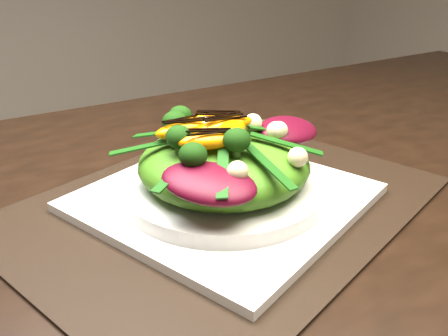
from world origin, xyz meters
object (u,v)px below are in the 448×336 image
plate_base (224,197)px  dining_table (348,178)px  placemat (224,203)px  lettuce_mound (224,163)px  salad_bowl (224,187)px  orange_segment (220,125)px

plate_base → dining_table: bearing=1.2°
placemat → lettuce_mound: lettuce_mound is taller
salad_bowl → orange_segment: (0.00, 0.01, 0.07)m
salad_bowl → lettuce_mound: bearing=90.0°
placemat → lettuce_mound: bearing=90.0°
orange_segment → placemat: bearing=-102.6°
placemat → plate_base: (0.00, 0.00, 0.01)m
salad_bowl → orange_segment: bearing=77.4°
plate_base → lettuce_mound: 0.04m
dining_table → lettuce_mound: dining_table is taller
dining_table → orange_segment: size_ratio=24.20×
plate_base → salad_bowl: (0.00, 0.00, 0.01)m
lettuce_mound → dining_table: bearing=1.2°
dining_table → placemat: (-0.20, -0.00, 0.02)m
plate_base → salad_bowl: 0.01m
placemat → plate_base: plate_base is taller
orange_segment → lettuce_mound: bearing=-102.6°
dining_table → salad_bowl: bearing=-178.8°
dining_table → lettuce_mound: 0.22m
lettuce_mound → plate_base: bearing=-90.0°
lettuce_mound → placemat: bearing=-90.0°
plate_base → placemat: bearing=0.0°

